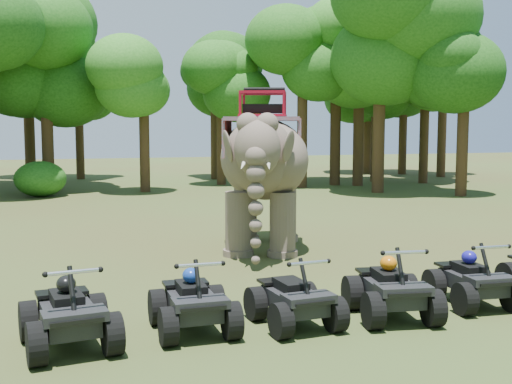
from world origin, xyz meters
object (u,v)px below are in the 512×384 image
(elephant, at_px, (263,169))
(atv_1, at_px, (193,294))
(atv_2, at_px, (294,290))
(atv_3, at_px, (391,281))
(atv_4, at_px, (473,273))
(atv_0, at_px, (68,305))

(elephant, bearing_deg, atv_1, -95.60)
(atv_2, xyz_separation_m, atv_3, (1.78, -0.06, 0.05))
(atv_4, bearing_deg, atv_2, -173.59)
(elephant, relative_size, atv_3, 2.93)
(elephant, relative_size, atv_2, 3.16)
(elephant, height_order, atv_3, elephant)
(atv_1, height_order, atv_2, atv_1)
(elephant, bearing_deg, atv_0, -106.83)
(atv_3, bearing_deg, atv_0, -172.37)
(atv_1, xyz_separation_m, atv_3, (3.47, -0.25, 0.02))
(atv_0, bearing_deg, atv_3, -8.37)
(elephant, bearing_deg, atv_3, -67.26)
(atv_2, relative_size, atv_3, 0.93)
(atv_2, bearing_deg, elephant, 71.57)
(atv_0, distance_m, atv_4, 7.26)
(atv_0, xyz_separation_m, atv_4, (7.26, 0.18, -0.04))
(atv_1, bearing_deg, atv_3, -4.64)
(atv_0, relative_size, atv_1, 1.05)
(atv_1, distance_m, atv_3, 3.48)
(atv_0, bearing_deg, atv_2, -7.66)
(atv_0, height_order, atv_1, atv_0)
(atv_1, xyz_separation_m, atv_2, (1.69, -0.19, -0.02))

